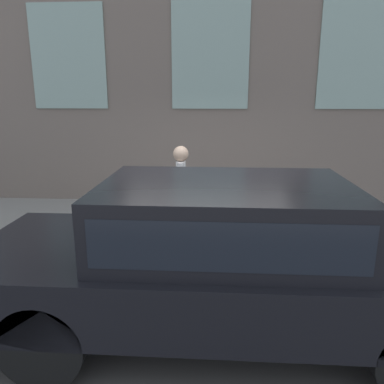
# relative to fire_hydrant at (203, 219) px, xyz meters

# --- Properties ---
(ground_plane) EXTENTS (80.00, 80.00, 0.00)m
(ground_plane) POSITION_rel_fire_hydrant_xyz_m (-0.64, -0.03, -0.57)
(ground_plane) COLOR #514F4C
(sidewalk) EXTENTS (3.07, 60.00, 0.17)m
(sidewalk) POSITION_rel_fire_hydrant_xyz_m (0.90, -0.03, -0.49)
(sidewalk) COLOR gray
(sidewalk) RESTS_ON ground_plane
(fire_hydrant) EXTENTS (0.32, 0.43, 0.79)m
(fire_hydrant) POSITION_rel_fire_hydrant_xyz_m (0.00, 0.00, 0.00)
(fire_hydrant) COLOR red
(fire_hydrant) RESTS_ON sidewalk
(person) EXTENTS (0.36, 0.24, 1.51)m
(person) POSITION_rel_fire_hydrant_xyz_m (0.23, 0.36, 0.50)
(person) COLOR #232328
(person) RESTS_ON sidewalk
(parked_car_charcoal_near) EXTENTS (1.85, 4.99, 1.62)m
(parked_car_charcoal_near) POSITION_rel_fire_hydrant_xyz_m (-2.05, -0.29, 0.34)
(parked_car_charcoal_near) COLOR black
(parked_car_charcoal_near) RESTS_ON ground_plane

